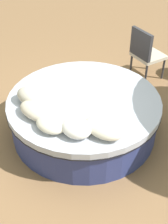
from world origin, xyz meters
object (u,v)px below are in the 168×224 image
object	(u,v)px
throw_pillow_4	(104,128)
throw_pillow_0	(30,96)
throw_pillow_1	(36,111)
throw_pillow_3	(76,128)
patio_chair	(145,51)
throw_pillow_2	(52,123)
round_bed	(84,115)

from	to	relation	value
throw_pillow_4	throw_pillow_0	bearing A→B (deg)	8.20
throw_pillow_1	throw_pillow_3	distance (m)	0.64
throw_pillow_1	throw_pillow_4	size ratio (longest dim) A/B	1.00
throw_pillow_4	patio_chair	distance (m)	2.45
throw_pillow_4	throw_pillow_2	bearing A→B (deg)	32.92
throw_pillow_2	throw_pillow_4	distance (m)	0.65
throw_pillow_3	patio_chair	size ratio (longest dim) A/B	0.41
patio_chair	throw_pillow_3	bearing A→B (deg)	-59.08
throw_pillow_1	throw_pillow_0	bearing A→B (deg)	-28.08
throw_pillow_2	throw_pillow_3	world-z (taller)	throw_pillow_3
round_bed	throw_pillow_1	size ratio (longest dim) A/B	4.14
throw_pillow_1	patio_chair	bearing A→B (deg)	-90.58
throw_pillow_0	throw_pillow_4	distance (m)	1.17
round_bed	throw_pillow_0	bearing A→B (deg)	48.34
round_bed	patio_chair	size ratio (longest dim) A/B	2.26
round_bed	throw_pillow_0	size ratio (longest dim) A/B	5.01
throw_pillow_0	throw_pillow_3	world-z (taller)	throw_pillow_0
throw_pillow_0	throw_pillow_1	world-z (taller)	throw_pillow_0
throw_pillow_2	throw_pillow_4	size ratio (longest dim) A/B	0.81
throw_pillow_1	throw_pillow_2	xyz separation A→B (m)	(-0.33, 0.03, -0.01)
throw_pillow_0	patio_chair	xyz separation A→B (m)	(-0.31, -2.46, -0.15)
throw_pillow_3	throw_pillow_4	distance (m)	0.33
throw_pillow_3	patio_chair	distance (m)	2.59
throw_pillow_2	patio_chair	distance (m)	2.66
round_bed	throw_pillow_4	xyz separation A→B (m)	(-0.66, 0.39, 0.38)
round_bed	patio_chair	distance (m)	1.92
throw_pillow_1	throw_pillow_4	xyz separation A→B (m)	(-0.87, -0.32, 0.00)
throw_pillow_1	throw_pillow_4	world-z (taller)	throw_pillow_4
throw_pillow_2	throw_pillow_4	bearing A→B (deg)	-147.08
throw_pillow_1	throw_pillow_2	world-z (taller)	throw_pillow_1
throw_pillow_2	patio_chair	xyz separation A→B (m)	(0.30, -2.64, -0.11)
round_bed	patio_chair	xyz separation A→B (m)	(0.18, -1.90, 0.25)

